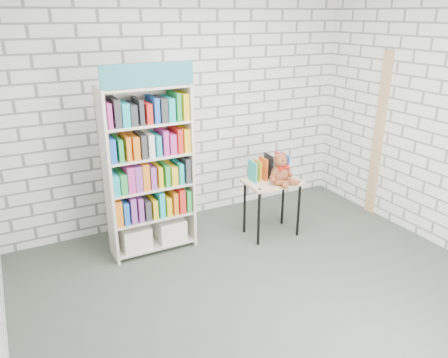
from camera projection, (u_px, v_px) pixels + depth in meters
name	position (u px, v px, depth m)	size (l,w,h in m)	color
ground	(270.00, 294.00, 4.16)	(4.50, 4.50, 0.00)	#3E463B
room_shell	(278.00, 109.00, 3.52)	(4.52, 4.02, 2.81)	silver
bookshelf	(149.00, 170.00, 4.65)	(0.92, 0.36, 2.07)	beige
display_table	(272.00, 188.00, 5.10)	(0.66, 0.47, 0.69)	tan
table_books	(268.00, 167.00, 5.10)	(0.45, 0.22, 0.26)	teal
teddy_bear	(281.00, 171.00, 4.94)	(0.33, 0.31, 0.36)	maroon
door_trim	(379.00, 136.00, 5.54)	(0.05, 0.12, 2.10)	tan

